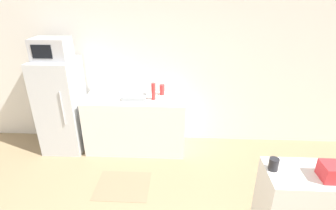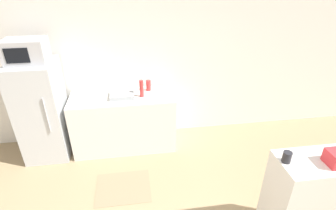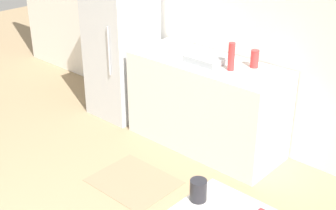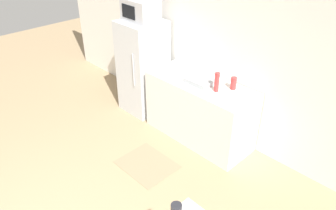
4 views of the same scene
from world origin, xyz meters
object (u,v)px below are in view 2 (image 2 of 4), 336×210
bottle_tall (142,89)px  bottle_short (148,85)px  microwave (26,51)px  refrigerator (42,111)px  jar (287,157)px

bottle_tall → bottle_short: 0.24m
microwave → bottle_tall: bearing=-0.6°
refrigerator → microwave: bearing=-109.7°
refrigerator → jar: 3.32m
bottle_tall → refrigerator: bearing=179.3°
microwave → bottle_short: 1.74m
microwave → refrigerator: bearing=70.3°
microwave → bottle_tall: 1.61m
bottle_tall → bottle_short: size_ratio=1.57×
bottle_tall → jar: size_ratio=2.50×
microwave → bottle_tall: (1.48, -0.02, -0.63)m
refrigerator → microwave: (-0.00, -0.00, 0.91)m
refrigerator → bottle_short: refrigerator is taller
refrigerator → jar: bearing=-36.4°
bottle_short → jar: jar is taller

